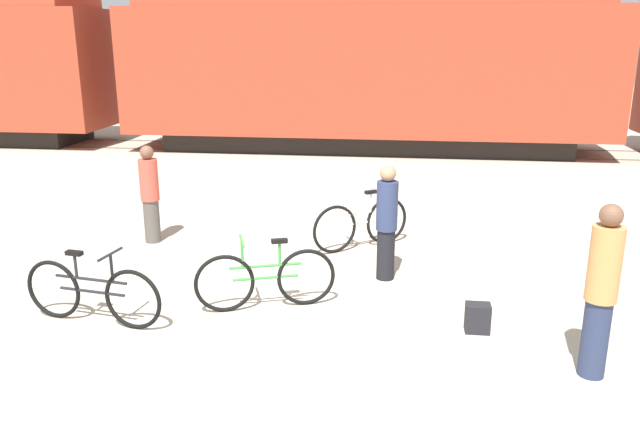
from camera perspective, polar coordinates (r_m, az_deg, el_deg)
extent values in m
plane|color=#B2A893|center=(7.52, -1.48, -9.98)|extent=(80.00, 80.00, 0.00)
cube|color=black|center=(18.74, 4.02, 6.67)|extent=(11.60, 2.28, 0.55)
cube|color=#9E3823|center=(18.52, 4.15, 12.89)|extent=(13.81, 3.03, 3.52)
cylinder|color=#9E3823|center=(18.51, 4.26, 18.33)|extent=(12.70, 2.88, 2.88)
cube|color=#4C4238|center=(18.08, 3.87, 5.47)|extent=(55.55, 0.07, 0.01)
cube|color=#4C4238|center=(19.49, 4.13, 6.23)|extent=(55.55, 0.07, 0.01)
torus|color=black|center=(9.70, 1.35, -1.46)|extent=(0.65, 0.49, 0.77)
torus|color=black|center=(10.20, 6.12, -0.67)|extent=(0.65, 0.49, 0.77)
cylinder|color=silver|center=(9.89, 3.82, 0.04)|extent=(0.72, 0.53, 0.04)
cylinder|color=silver|center=(9.93, 3.80, -0.86)|extent=(0.65, 0.49, 0.04)
cylinder|color=silver|center=(9.93, 4.67, 1.07)|extent=(0.04, 0.04, 0.32)
cube|color=black|center=(9.89, 4.69, 1.98)|extent=(0.21, 0.18, 0.05)
cylinder|color=silver|center=(9.70, 2.49, 0.86)|extent=(0.04, 0.04, 0.36)
cylinder|color=silver|center=(9.66, 2.51, 1.89)|extent=(0.30, 0.39, 0.03)
torus|color=black|center=(7.55, -16.74, -7.54)|extent=(0.73, 0.16, 0.73)
torus|color=black|center=(8.16, -23.18, -6.39)|extent=(0.73, 0.16, 0.73)
cylinder|color=black|center=(7.77, -20.22, -5.68)|extent=(0.94, 0.18, 0.04)
cylinder|color=black|center=(7.83, -20.11, -6.72)|extent=(0.86, 0.17, 0.04)
cylinder|color=black|center=(7.83, -21.45, -4.44)|extent=(0.04, 0.04, 0.31)
cube|color=black|center=(7.78, -21.56, -3.38)|extent=(0.21, 0.11, 0.05)
cylinder|color=black|center=(7.55, -18.51, -4.77)|extent=(0.04, 0.04, 0.34)
cylinder|color=black|center=(7.49, -18.63, -3.54)|extent=(0.10, 0.46, 0.03)
torus|color=black|center=(7.75, -8.72, -6.35)|extent=(0.72, 0.29, 0.74)
torus|color=black|center=(7.86, -1.27, -5.84)|extent=(0.72, 0.29, 0.74)
cylinder|color=#338C38|center=(7.72, -5.00, -4.80)|extent=(0.86, 0.33, 0.04)
cylinder|color=#338C38|center=(7.77, -4.98, -5.87)|extent=(0.78, 0.30, 0.04)
cylinder|color=#338C38|center=(7.68, -3.71, -3.62)|extent=(0.04, 0.04, 0.31)
cube|color=black|center=(7.63, -3.73, -2.52)|extent=(0.22, 0.14, 0.05)
cylinder|color=#338C38|center=(7.63, -7.12, -3.72)|extent=(0.04, 0.04, 0.35)
cylinder|color=#338C38|center=(7.58, -7.17, -2.49)|extent=(0.18, 0.44, 0.03)
cylinder|color=#283351|center=(6.85, 23.83, -10.37)|extent=(0.26, 0.26, 0.81)
cylinder|color=tan|center=(6.56, 24.59, -4.21)|extent=(0.30, 0.30, 0.75)
sphere|color=brown|center=(6.43, 25.09, -0.15)|extent=(0.22, 0.22, 0.22)
cylinder|color=black|center=(8.74, 6.02, -3.72)|extent=(0.25, 0.25, 0.72)
cylinder|color=navy|center=(8.53, 6.16, 0.71)|extent=(0.29, 0.29, 0.68)
sphere|color=#A37556|center=(8.42, 6.25, 3.66)|extent=(0.22, 0.22, 0.22)
cylinder|color=#514C47|center=(10.60, -15.11, -0.66)|extent=(0.26, 0.26, 0.71)
cylinder|color=#CC4C3D|center=(10.43, -15.38, 2.99)|extent=(0.30, 0.30, 0.67)
sphere|color=brown|center=(10.35, -15.56, 5.40)|extent=(0.22, 0.22, 0.22)
cube|color=black|center=(7.47, 14.21, -9.24)|extent=(0.28, 0.20, 0.34)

